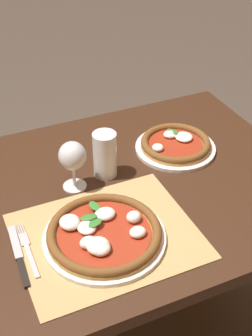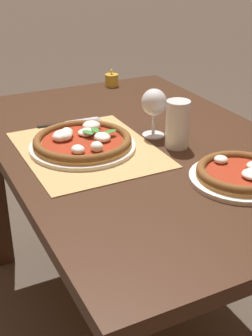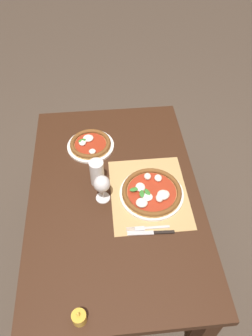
{
  "view_description": "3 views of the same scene",
  "coord_description": "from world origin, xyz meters",
  "px_view_note": "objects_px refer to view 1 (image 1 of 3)",
  "views": [
    {
      "loc": [
        -0.34,
        -0.99,
        1.61
      ],
      "look_at": [
        0.1,
        -0.02,
        0.82
      ],
      "focal_mm": 50.0,
      "sensor_mm": 36.0,
      "label": 1
    },
    {
      "loc": [
        1.17,
        -0.64,
        1.32
      ],
      "look_at": [
        0.2,
        -0.16,
        0.78
      ],
      "focal_mm": 50.0,
      "sensor_mm": 36.0,
      "label": 2
    },
    {
      "loc": [
        -1.0,
        0.04,
        2.05
      ],
      "look_at": [
        0.08,
        -0.07,
        0.82
      ],
      "focal_mm": 35.0,
      "sensor_mm": 36.0,
      "label": 3
    }
  ],
  "objects_px": {
    "wine_glass": "(72,158)",
    "knife": "(19,255)",
    "fork": "(27,249)",
    "pizza_far": "(175,144)",
    "pint_glass": "(105,155)",
    "pizza_near": "(104,234)"
  },
  "relations": [
    {
      "from": "fork",
      "to": "knife",
      "type": "relative_size",
      "value": 0.93
    },
    {
      "from": "fork",
      "to": "knife",
      "type": "xyz_separation_m",
      "value": [
        -0.03,
        -0.01,
        0.0
      ]
    },
    {
      "from": "pizza_far",
      "to": "fork",
      "type": "bearing_deg",
      "value": -156.21
    },
    {
      "from": "pizza_near",
      "to": "pint_glass",
      "type": "height_order",
      "value": "pint_glass"
    },
    {
      "from": "wine_glass",
      "to": "pint_glass",
      "type": "xyz_separation_m",
      "value": [
        0.11,
        0.02,
        -0.04
      ]
    },
    {
      "from": "pizza_near",
      "to": "wine_glass",
      "type": "relative_size",
      "value": 2.06
    },
    {
      "from": "pizza_near",
      "to": "pint_glass",
      "type": "distance_m",
      "value": 0.29
    },
    {
      "from": "wine_glass",
      "to": "pint_glass",
      "type": "bearing_deg",
      "value": 11.21
    },
    {
      "from": "pint_glass",
      "to": "knife",
      "type": "relative_size",
      "value": 0.67
    },
    {
      "from": "pizza_far",
      "to": "knife",
      "type": "xyz_separation_m",
      "value": [
        -0.59,
        -0.26,
        -0.01
      ]
    },
    {
      "from": "pizza_far",
      "to": "fork",
      "type": "xyz_separation_m",
      "value": [
        -0.56,
        -0.25,
        -0.01
      ]
    },
    {
      "from": "pint_glass",
      "to": "wine_glass",
      "type": "bearing_deg",
      "value": -168.79
    },
    {
      "from": "knife",
      "to": "fork",
      "type": "bearing_deg",
      "value": 23.87
    },
    {
      "from": "wine_glass",
      "to": "pizza_far",
      "type": "bearing_deg",
      "value": 8.13
    },
    {
      "from": "fork",
      "to": "knife",
      "type": "height_order",
      "value": "knife"
    },
    {
      "from": "pizza_far",
      "to": "wine_glass",
      "type": "xyz_separation_m",
      "value": [
        -0.37,
        -0.05,
        0.09
      ]
    },
    {
      "from": "pint_glass",
      "to": "fork",
      "type": "relative_size",
      "value": 0.72
    },
    {
      "from": "pizza_near",
      "to": "knife",
      "type": "bearing_deg",
      "value": 170.63
    },
    {
      "from": "pizza_near",
      "to": "knife",
      "type": "distance_m",
      "value": 0.22
    },
    {
      "from": "wine_glass",
      "to": "knife",
      "type": "height_order",
      "value": "wine_glass"
    },
    {
      "from": "pizza_near",
      "to": "pizza_far",
      "type": "height_order",
      "value": "pizza_near"
    },
    {
      "from": "pizza_near",
      "to": "knife",
      "type": "xyz_separation_m",
      "value": [
        -0.21,
        0.04,
        -0.02
      ]
    }
  ]
}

